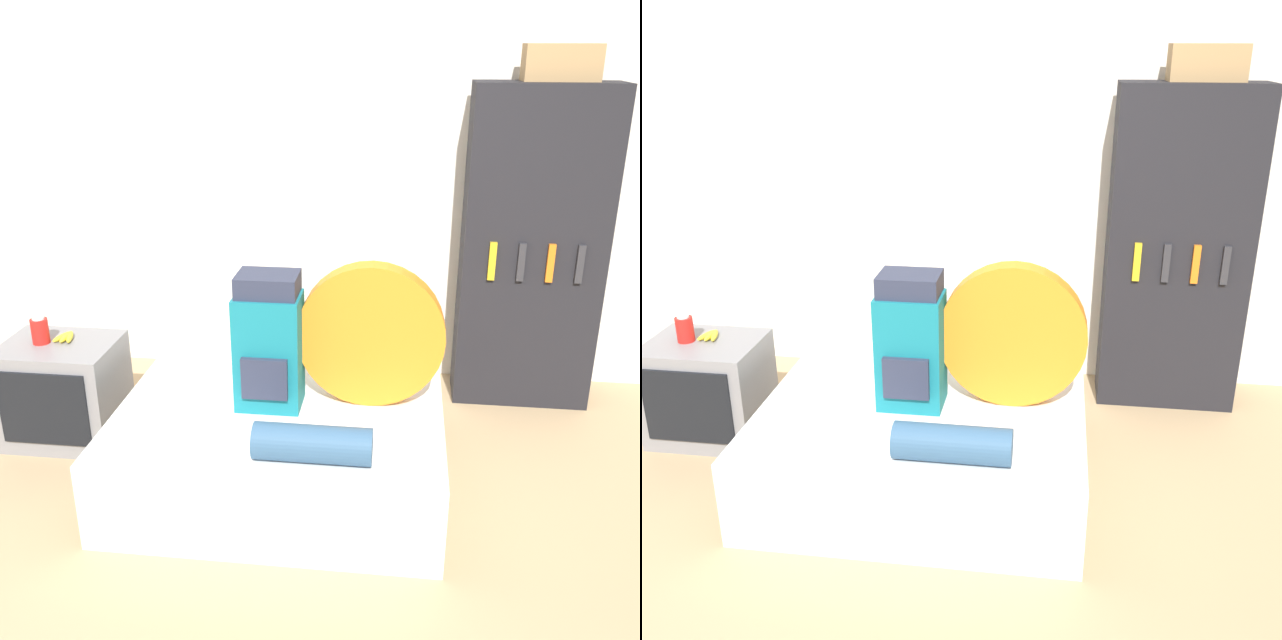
% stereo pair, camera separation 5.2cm
% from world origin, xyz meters
% --- Properties ---
extents(ground_plane, '(16.00, 16.00, 0.00)m').
position_xyz_m(ground_plane, '(0.00, 0.00, 0.00)').
color(ground_plane, tan).
extents(wall_back, '(8.00, 0.05, 2.60)m').
position_xyz_m(wall_back, '(0.00, 2.11, 1.30)').
color(wall_back, white).
rests_on(wall_back, ground_plane).
extents(bed, '(1.62, 1.44, 0.44)m').
position_xyz_m(bed, '(0.11, 0.76, 0.22)').
color(bed, white).
rests_on(bed, ground_plane).
extents(backpack, '(0.32, 0.28, 0.69)m').
position_xyz_m(backpack, '(0.06, 0.71, 0.77)').
color(backpack, '#14707F').
rests_on(backpack, bed).
extents(tent_bag, '(0.73, 0.12, 0.73)m').
position_xyz_m(tent_bag, '(0.55, 0.81, 0.80)').
color(tent_bag, orange).
rests_on(tent_bag, bed).
extents(sleeping_roll, '(0.52, 0.17, 0.17)m').
position_xyz_m(sleeping_roll, '(0.34, 0.22, 0.52)').
color(sleeping_roll, '#33567A').
rests_on(sleeping_roll, bed).
extents(television, '(0.62, 0.50, 0.59)m').
position_xyz_m(television, '(-1.19, 0.98, 0.29)').
color(television, gray).
rests_on(television, ground_plane).
extents(canister, '(0.09, 0.09, 0.16)m').
position_xyz_m(canister, '(-1.28, 0.99, 0.66)').
color(canister, red).
rests_on(canister, television).
extents(banana_bunch, '(0.12, 0.16, 0.03)m').
position_xyz_m(banana_bunch, '(-1.17, 1.05, 0.60)').
color(banana_bunch, yellow).
rests_on(banana_bunch, television).
extents(bookshelf, '(0.83, 0.35, 1.94)m').
position_xyz_m(bookshelf, '(1.46, 1.82, 0.97)').
color(bookshelf, black).
rests_on(bookshelf, ground_plane).
extents(cardboard_box, '(0.41, 0.21, 0.20)m').
position_xyz_m(cardboard_box, '(1.51, 1.85, 2.04)').
color(cardboard_box, '#A88456').
rests_on(cardboard_box, bookshelf).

